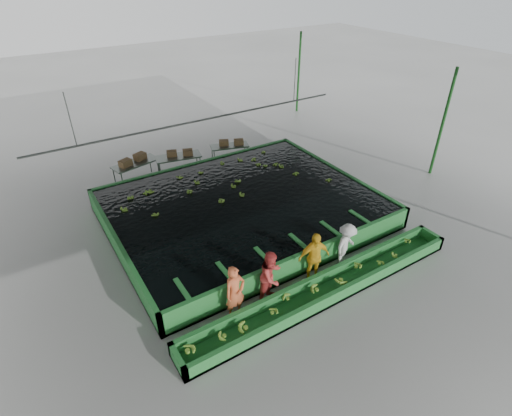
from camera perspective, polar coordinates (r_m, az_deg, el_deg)
ground at (r=15.09m, az=1.02°, el=-4.07°), size 80.00×80.00×0.00m
shed_roof at (r=12.76m, az=1.24°, el=14.26°), size 20.00×22.00×0.04m
shed_posts at (r=13.75m, az=1.12°, el=4.32°), size 20.00×22.00×5.00m
flotation_tank at (r=15.89m, az=-1.93°, el=-0.03°), size 10.00×8.00×0.90m
tank_water at (r=15.68m, az=-1.95°, el=1.20°), size 9.70×7.70×0.00m
sorting_trough at (r=12.79m, az=10.05°, el=-11.27°), size 10.00×1.00×0.50m
cableway_rail at (r=17.57m, az=-8.04°, el=12.27°), size 0.08×0.08×14.00m
rail_hanger_left at (r=15.99m, az=-25.01°, el=11.32°), size 0.04×0.04×2.00m
rail_hanger_right at (r=19.74m, az=5.57°, el=17.74°), size 0.04×0.04×2.00m
worker_a at (r=11.60m, az=-3.01°, el=-11.96°), size 0.68×0.48×1.77m
worker_b at (r=12.07m, az=2.20°, el=-9.73°), size 1.06×0.96×1.78m
worker_c at (r=12.83m, az=8.27°, el=-6.97°), size 1.14×0.68×1.81m
worker_d at (r=13.67m, az=12.75°, el=-5.20°), size 1.20×0.95×1.62m
packing_table_left at (r=19.33m, az=-16.64°, el=4.96°), size 2.24×1.30×0.96m
packing_table_mid at (r=19.50m, az=-10.92°, el=6.03°), size 2.24×1.25×0.96m
packing_table_right at (r=20.54m, az=-3.76°, el=7.82°), size 2.03×1.27×0.86m
box_stack_left at (r=19.15m, az=-17.12°, el=6.22°), size 1.41×0.88×0.29m
box_stack_mid at (r=19.34m, az=-10.80°, el=7.40°), size 1.24×0.74×0.26m
box_stack_right at (r=20.42m, az=-3.54°, el=9.01°), size 1.25×0.83×0.26m
floating_bananas at (r=16.28m, az=-3.39°, el=2.44°), size 9.48×6.46×0.13m
trough_bananas at (r=12.69m, az=10.11°, el=-10.78°), size 8.31×0.55×0.11m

